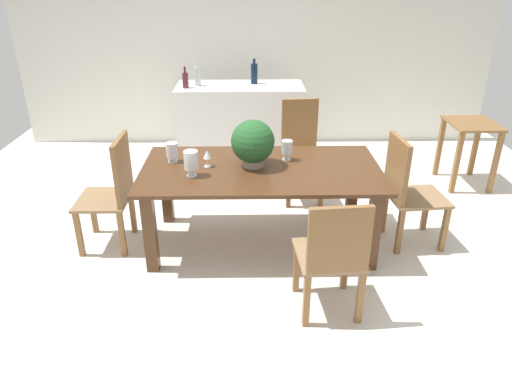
% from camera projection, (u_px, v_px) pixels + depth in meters
% --- Properties ---
extents(ground_plane, '(7.04, 7.04, 0.00)m').
position_uv_depth(ground_plane, '(260.00, 231.00, 4.43)').
color(ground_plane, silver).
extents(back_wall, '(6.40, 0.10, 2.60)m').
position_uv_depth(back_wall, '(256.00, 48.00, 6.24)').
color(back_wall, silver).
rests_on(back_wall, ground).
extents(dining_table, '(2.03, 1.06, 0.74)m').
position_uv_depth(dining_table, '(261.00, 181.00, 4.00)').
color(dining_table, '#4C2D19').
rests_on(dining_table, ground).
extents(chair_near_right, '(0.49, 0.50, 0.94)m').
position_uv_depth(chair_near_right, '(333.00, 254.00, 3.15)').
color(chair_near_right, brown).
rests_on(chair_near_right, ground).
extents(chair_far_right, '(0.46, 0.51, 1.05)m').
position_uv_depth(chair_far_right, '(301.00, 146.00, 4.94)').
color(chair_far_right, brown).
rests_on(chair_far_right, ground).
extents(chair_head_end, '(0.44, 0.47, 1.01)m').
position_uv_depth(chair_head_end, '(114.00, 188.00, 4.01)').
color(chair_head_end, brown).
rests_on(chair_head_end, ground).
extents(chair_foot_end, '(0.52, 0.49, 1.00)m').
position_uv_depth(chair_foot_end, '(406.00, 188.00, 4.04)').
color(chair_foot_end, brown).
rests_on(chair_foot_end, ground).
extents(flower_centerpiece, '(0.37, 0.37, 0.41)m').
position_uv_depth(flower_centerpiece, '(253.00, 142.00, 3.90)').
color(flower_centerpiece, gray).
rests_on(flower_centerpiece, dining_table).
extents(crystal_vase_left, '(0.12, 0.12, 0.22)m').
position_uv_depth(crystal_vase_left, '(191.00, 161.00, 3.74)').
color(crystal_vase_left, silver).
rests_on(crystal_vase_left, dining_table).
extents(crystal_vase_center_near, '(0.10, 0.10, 0.18)m').
position_uv_depth(crystal_vase_center_near, '(287.00, 148.00, 4.06)').
color(crystal_vase_center_near, silver).
rests_on(crystal_vase_center_near, dining_table).
extents(crystal_vase_right, '(0.10, 0.10, 0.18)m').
position_uv_depth(crystal_vase_right, '(172.00, 151.00, 4.03)').
color(crystal_vase_right, silver).
rests_on(crystal_vase_right, dining_table).
extents(wine_glass, '(0.07, 0.07, 0.15)m').
position_uv_depth(wine_glass, '(207.00, 155.00, 3.93)').
color(wine_glass, silver).
rests_on(wine_glass, dining_table).
extents(kitchen_counter, '(1.53, 0.64, 1.00)m').
position_uv_depth(kitchen_counter, '(240.00, 125.00, 5.79)').
color(kitchen_counter, silver).
rests_on(kitchen_counter, ground).
extents(wine_bottle_tall, '(0.07, 0.07, 0.28)m').
position_uv_depth(wine_bottle_tall, '(197.00, 76.00, 5.52)').
color(wine_bottle_tall, '#B2BFB7').
rests_on(wine_bottle_tall, kitchen_counter).
extents(wine_bottle_green, '(0.08, 0.08, 0.30)m').
position_uv_depth(wine_bottle_green, '(254.00, 73.00, 5.62)').
color(wine_bottle_green, '#0F1E38').
rests_on(wine_bottle_green, kitchen_counter).
extents(wine_bottle_amber, '(0.07, 0.07, 0.25)m').
position_uv_depth(wine_bottle_amber, '(185.00, 80.00, 5.43)').
color(wine_bottle_amber, '#511E28').
rests_on(wine_bottle_amber, kitchen_counter).
extents(side_table, '(0.50, 0.58, 0.74)m').
position_uv_depth(side_table, '(469.00, 139.00, 5.19)').
color(side_table, brown).
rests_on(side_table, ground).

